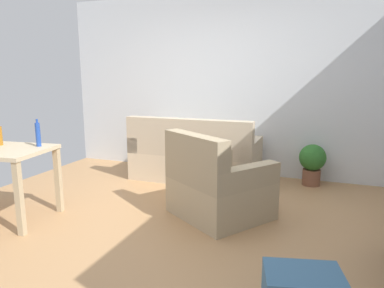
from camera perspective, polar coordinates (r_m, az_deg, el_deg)
ground_plane at (r=3.74m, az=-4.24°, el=-12.82°), size 5.20×4.40×0.02m
wall_rear at (r=5.49m, az=5.34°, el=9.46°), size 5.20×0.10×2.70m
couch at (r=5.13m, az=0.39°, el=-2.38°), size 1.79×0.84×0.92m
potted_plant at (r=5.13m, az=18.76°, el=-2.71°), size 0.36×0.36×0.57m
armchair at (r=3.82m, az=3.95°, el=-6.98°), size 1.22×1.20×0.92m
bottle_blue at (r=4.05m, az=-23.50°, el=1.45°), size 0.05×0.05×0.29m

